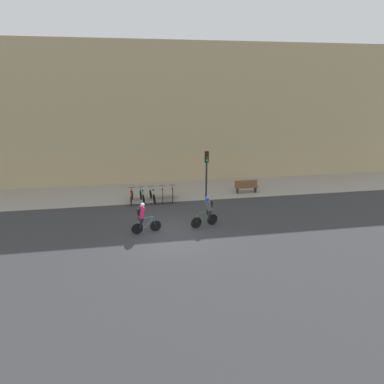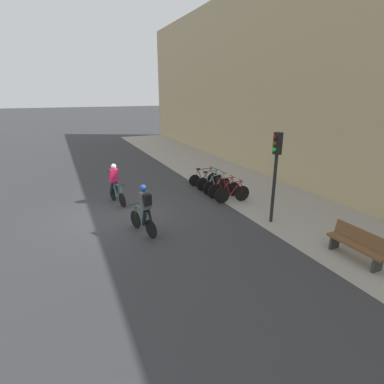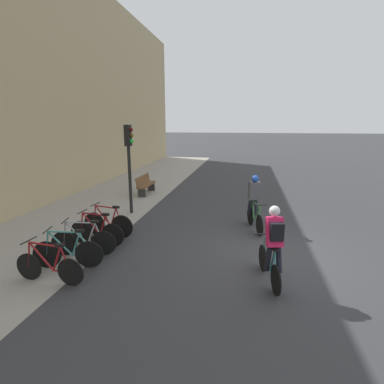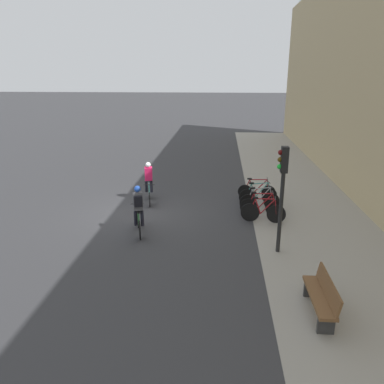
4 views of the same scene
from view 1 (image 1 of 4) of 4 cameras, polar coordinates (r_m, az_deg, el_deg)
ground at (r=16.41m, az=-3.69°, el=-7.68°), size 200.00×200.00×0.00m
kerb_strip at (r=22.60m, az=-5.32°, el=0.13°), size 44.00×4.50×0.01m
building_facade at (r=23.97m, az=-6.15°, el=14.22°), size 44.00×0.60×10.61m
cyclist_pink at (r=16.12m, az=-9.38°, el=-4.71°), size 1.60×0.57×1.75m
cyclist_grey at (r=16.73m, az=2.93°, el=-3.52°), size 1.61×0.61×1.76m
parked_bike_0 at (r=20.68m, az=-11.41°, el=-0.96°), size 0.46×1.65×0.94m
parked_bike_1 at (r=20.65m, az=-9.48°, el=-0.82°), size 0.50×1.63×0.97m
parked_bike_2 at (r=20.65m, az=-7.55°, el=-0.72°), size 0.50×1.64×0.96m
parked_bike_3 at (r=20.67m, az=-5.63°, el=-0.61°), size 0.46×1.64×0.97m
parked_bike_4 at (r=20.71m, az=-3.71°, el=-0.48°), size 0.46×1.65×0.98m
traffic_light_pole at (r=20.69m, az=2.80°, el=5.01°), size 0.26×0.30×3.31m
bench at (r=22.54m, az=10.31°, el=1.08°), size 1.74×0.44×0.89m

